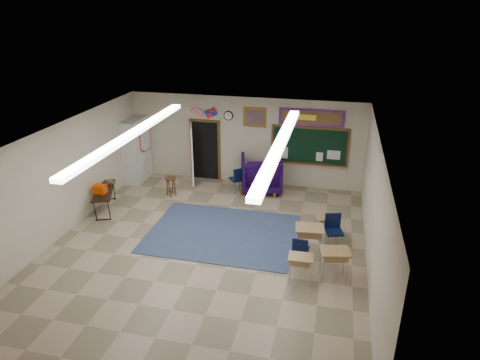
% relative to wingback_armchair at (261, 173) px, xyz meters
% --- Properties ---
extents(floor, '(9.00, 9.00, 0.00)m').
position_rel_wingback_armchair_xyz_m(floor, '(-0.71, -3.90, -0.60)').
color(floor, '#9E876D').
rests_on(floor, ground).
extents(back_wall, '(8.00, 0.04, 3.00)m').
position_rel_wingback_armchair_xyz_m(back_wall, '(-0.71, 0.60, 0.90)').
color(back_wall, beige).
rests_on(back_wall, floor).
extents(front_wall, '(8.00, 0.04, 3.00)m').
position_rel_wingback_armchair_xyz_m(front_wall, '(-0.71, -8.40, 0.90)').
color(front_wall, beige).
rests_on(front_wall, floor).
extents(left_wall, '(0.04, 9.00, 3.00)m').
position_rel_wingback_armchair_xyz_m(left_wall, '(-4.71, -3.90, 0.90)').
color(left_wall, beige).
rests_on(left_wall, floor).
extents(right_wall, '(0.04, 9.00, 3.00)m').
position_rel_wingback_armchair_xyz_m(right_wall, '(3.29, -3.90, 0.90)').
color(right_wall, beige).
rests_on(right_wall, floor).
extents(ceiling, '(8.00, 9.00, 0.04)m').
position_rel_wingback_armchair_xyz_m(ceiling, '(-0.71, -3.90, 2.40)').
color(ceiling, silver).
rests_on(ceiling, back_wall).
extents(area_rug, '(4.00, 3.00, 0.02)m').
position_rel_wingback_armchair_xyz_m(area_rug, '(-0.51, -3.10, -0.59)').
color(area_rug, '#364467').
rests_on(area_rug, floor).
extents(fluorescent_strips, '(3.86, 6.00, 0.10)m').
position_rel_wingback_armchair_xyz_m(fluorescent_strips, '(-0.71, -3.90, 2.34)').
color(fluorescent_strips, white).
rests_on(fluorescent_strips, ceiling).
extents(doorway, '(1.10, 0.89, 2.16)m').
position_rel_wingback_armchair_xyz_m(doorway, '(-2.21, 0.45, 0.46)').
color(doorway, black).
rests_on(doorway, back_wall).
extents(chalkboard, '(2.55, 0.14, 1.30)m').
position_rel_wingback_armchair_xyz_m(chalkboard, '(1.49, 0.56, 0.86)').
color(chalkboard, '#513517').
rests_on(chalkboard, back_wall).
extents(bulletin_board, '(2.10, 0.05, 0.55)m').
position_rel_wingback_armchair_xyz_m(bulletin_board, '(1.49, 0.57, 1.85)').
color(bulletin_board, '#A10D1C').
rests_on(bulletin_board, back_wall).
extents(framed_art_print, '(0.75, 0.05, 0.65)m').
position_rel_wingback_armchair_xyz_m(framed_art_print, '(-0.36, 0.57, 1.75)').
color(framed_art_print, '#97611D').
rests_on(framed_art_print, back_wall).
extents(wall_clock, '(0.32, 0.05, 0.32)m').
position_rel_wingback_armchair_xyz_m(wall_clock, '(-1.26, 0.57, 1.75)').
color(wall_clock, black).
rests_on(wall_clock, back_wall).
extents(wall_flags, '(1.16, 0.06, 0.70)m').
position_rel_wingback_armchair_xyz_m(wall_flags, '(-2.11, 0.54, 1.88)').
color(wall_flags, red).
rests_on(wall_flags, back_wall).
extents(storage_cabinet, '(0.59, 1.25, 2.20)m').
position_rel_wingback_armchair_xyz_m(storage_cabinet, '(-4.42, -0.05, 0.50)').
color(storage_cabinet, beige).
rests_on(storage_cabinet, floor).
extents(wingback_armchair, '(1.58, 1.60, 1.20)m').
position_rel_wingback_armchair_xyz_m(wingback_armchair, '(0.00, 0.00, 0.00)').
color(wingback_armchair, black).
rests_on(wingback_armchair, floor).
extents(student_chair_reading, '(0.64, 0.64, 0.91)m').
position_rel_wingback_armchair_xyz_m(student_chair_reading, '(-0.74, -0.36, -0.15)').
color(student_chair_reading, black).
rests_on(student_chair_reading, floor).
extents(student_chair_desk_a, '(0.43, 0.43, 0.81)m').
position_rel_wingback_armchair_xyz_m(student_chair_desk_a, '(1.73, -4.13, -0.20)').
color(student_chair_desk_a, black).
rests_on(student_chair_desk_a, floor).
extents(student_chair_desk_b, '(0.56, 0.56, 0.91)m').
position_rel_wingback_armchair_xyz_m(student_chair_desk_b, '(2.47, -3.18, -0.15)').
color(student_chair_desk_b, black).
rests_on(student_chair_desk_b, floor).
extents(student_desk_front_left, '(0.74, 0.58, 0.83)m').
position_rel_wingback_armchair_xyz_m(student_desk_front_left, '(1.89, -3.71, -0.14)').
color(student_desk_front_left, '#9C7A48').
rests_on(student_desk_front_left, floor).
extents(student_desk_front_right, '(0.69, 0.62, 0.68)m').
position_rel_wingback_armchair_xyz_m(student_desk_front_right, '(2.26, -2.73, -0.22)').
color(student_desk_front_right, '#9C7A48').
rests_on(student_desk_front_right, floor).
extents(student_desk_back_left, '(0.56, 0.43, 0.66)m').
position_rel_wingback_armchair_xyz_m(student_desk_back_left, '(1.78, -4.78, -0.23)').
color(student_desk_back_left, '#9C7A48').
rests_on(student_desk_back_left, floor).
extents(student_desk_back_right, '(0.72, 0.60, 0.77)m').
position_rel_wingback_armchair_xyz_m(student_desk_back_right, '(2.52, -4.55, -0.17)').
color(student_desk_back_right, '#9C7A48').
rests_on(student_desk_back_right, floor).
extents(folding_table, '(1.10, 1.67, 0.91)m').
position_rel_wingback_armchair_xyz_m(folding_table, '(-4.36, -2.51, -0.24)').
color(folding_table, black).
rests_on(folding_table, floor).
extents(wooden_stool, '(0.35, 0.35, 0.62)m').
position_rel_wingback_armchair_xyz_m(wooden_stool, '(-2.77, -1.10, -0.28)').
color(wooden_stool, '#483115').
rests_on(wooden_stool, floor).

